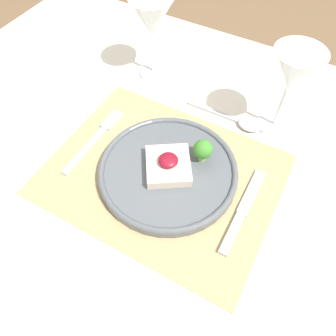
{
  "coord_description": "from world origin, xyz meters",
  "views": [
    {
      "loc": [
        0.18,
        -0.31,
        1.25
      ],
      "look_at": [
        0.01,
        0.01,
        0.74
      ],
      "focal_mm": 35.0,
      "sensor_mm": 36.0,
      "label": 1
    }
  ],
  "objects_px": {
    "dinner_plate": "(169,170)",
    "wine_glass_near": "(293,74)",
    "knife": "(241,216)",
    "spoon": "(243,122)",
    "fork": "(97,137)",
    "wine_glass_far": "(152,20)"
  },
  "relations": [
    {
      "from": "fork",
      "to": "knife",
      "type": "bearing_deg",
      "value": -2.79
    },
    {
      "from": "knife",
      "to": "spoon",
      "type": "bearing_deg",
      "value": 111.96
    },
    {
      "from": "dinner_plate",
      "to": "knife",
      "type": "relative_size",
      "value": 1.41
    },
    {
      "from": "dinner_plate",
      "to": "wine_glass_near",
      "type": "relative_size",
      "value": 1.44
    },
    {
      "from": "dinner_plate",
      "to": "spoon",
      "type": "relative_size",
      "value": 1.53
    },
    {
      "from": "dinner_plate",
      "to": "knife",
      "type": "distance_m",
      "value": 0.16
    },
    {
      "from": "dinner_plate",
      "to": "fork",
      "type": "relative_size",
      "value": 1.41
    },
    {
      "from": "dinner_plate",
      "to": "spoon",
      "type": "bearing_deg",
      "value": 68.74
    },
    {
      "from": "fork",
      "to": "knife",
      "type": "relative_size",
      "value": 1.0
    },
    {
      "from": "dinner_plate",
      "to": "spoon",
      "type": "height_order",
      "value": "dinner_plate"
    },
    {
      "from": "dinner_plate",
      "to": "wine_glass_near",
      "type": "xyz_separation_m",
      "value": [
        0.14,
        0.22,
        0.12
      ]
    },
    {
      "from": "fork",
      "to": "spoon",
      "type": "height_order",
      "value": "spoon"
    },
    {
      "from": "knife",
      "to": "spoon",
      "type": "relative_size",
      "value": 1.08
    },
    {
      "from": "fork",
      "to": "spoon",
      "type": "relative_size",
      "value": 1.08
    },
    {
      "from": "spoon",
      "to": "wine_glass_near",
      "type": "bearing_deg",
      "value": 27.5
    },
    {
      "from": "fork",
      "to": "knife",
      "type": "distance_m",
      "value": 0.33
    },
    {
      "from": "fork",
      "to": "wine_glass_near",
      "type": "height_order",
      "value": "wine_glass_near"
    },
    {
      "from": "dinner_plate",
      "to": "wine_glass_far",
      "type": "xyz_separation_m",
      "value": [
        -0.18,
        0.25,
        0.12
      ]
    },
    {
      "from": "wine_glass_near",
      "to": "wine_glass_far",
      "type": "height_order",
      "value": "same"
    },
    {
      "from": "wine_glass_near",
      "to": "fork",
      "type": "bearing_deg",
      "value": -145.46
    },
    {
      "from": "dinner_plate",
      "to": "wine_glass_near",
      "type": "distance_m",
      "value": 0.29
    },
    {
      "from": "fork",
      "to": "wine_glass_far",
      "type": "distance_m",
      "value": 0.28
    }
  ]
}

